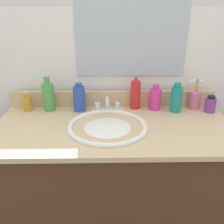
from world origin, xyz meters
The scene contains 15 objects.
vanity_cabinet centered at (0.00, 0.00, 0.38)m, with size 1.11×0.50×0.75m, color #4C2D19.
countertop centered at (0.00, 0.00, 0.76)m, with size 1.16×0.54×0.02m, color #D1B284.
backsplash centered at (0.00, 0.26, 0.82)m, with size 1.16×0.02×0.09m, color #D1B284.
back_wall centered at (0.00, 0.32, 0.65)m, with size 2.26×0.04×1.30m, color white.
mirror_panel centered at (0.10, 0.30, 1.22)m, with size 0.60×0.01×0.56m, color #B2BCC6.
sink_basin centered at (-0.03, -0.02, 0.74)m, with size 0.38×0.38×0.11m.
faucet centered at (-0.03, 0.18, 0.80)m, with size 0.16×0.10×0.08m.
bottle_soap_pink centered at (0.23, 0.20, 0.84)m, with size 0.06×0.06×0.14m.
bottle_spray_red centered at (0.12, 0.22, 0.86)m, with size 0.05×0.05×0.19m.
bottle_oil_amber centered at (-0.47, 0.20, 0.82)m, with size 0.05×0.05×0.10m.
bottle_toner_green centered at (-0.35, 0.20, 0.85)m, with size 0.06×0.06×0.19m.
bottle_shampoo_blue centered at (-0.18, 0.19, 0.84)m, with size 0.06×0.06×0.16m.
bottle_cream_purple centered at (0.52, 0.16, 0.82)m, with size 0.06×0.06×0.09m.
bottle_mouthwash_teal centered at (0.34, 0.17, 0.85)m, with size 0.06×0.06×0.16m.
cup_pink centered at (0.46, 0.22, 0.83)m, with size 0.06×0.07×0.17m.
Camera 1 is at (-0.03, -0.99, 1.26)m, focal length 36.99 mm.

